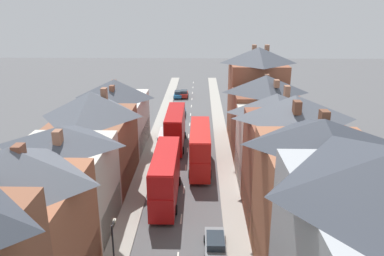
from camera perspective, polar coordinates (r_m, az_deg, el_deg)
The scene contains 15 objects.
pavement_left at distance 55.77m, azimuth -5.89°, elevation -2.48°, with size 2.20×104.00×0.14m, color #A8A399.
pavement_right at distance 55.46m, azimuth 4.64°, elevation -2.57°, with size 2.20×104.00×0.14m, color #A8A399.
centre_line_dashes at distance 53.54m, azimuth -0.71°, elevation -3.37°, with size 0.14×97.80×0.01m.
terrace_row_left at distance 33.19m, azimuth -20.14°, elevation -7.96°, with size 8.00×54.56×13.99m.
terrace_row_right at distance 32.88m, azimuth 16.13°, elevation -6.64°, with size 8.00×58.63×14.41m.
double_decker_bus_lead at distance 39.54m, azimuth -4.06°, elevation -7.22°, with size 2.74×10.80×5.30m.
double_decker_bus_mid_street at distance 46.90m, azimuth 1.23°, elevation -2.93°, with size 2.74×10.80×5.30m.
double_decker_bus_far_approaching at distance 54.16m, azimuth -2.58°, elevation 0.04°, with size 2.74×10.80×5.30m.
car_near_blue at distance 83.40m, azimuth -1.23°, elevation 5.24°, with size 1.90×4.17×1.66m.
car_near_silver at distance 83.25m, azimuth -2.13°, elevation 5.18°, with size 1.90×4.15×1.57m.
car_parked_left_a at distance 69.29m, azimuth -1.73°, elevation 2.48°, with size 1.90×3.99×1.68m.
car_parked_left_b at distance 32.75m, azimuth 3.56°, elevation -17.30°, with size 1.90×4.51×1.58m.
car_far_grey at distance 64.29m, azimuth -3.13°, elevation 1.19°, with size 1.90×4.49×1.69m.
delivery_van at distance 53.90m, azimuth -3.98°, elevation -1.75°, with size 2.20×5.20×2.41m.
street_lamp at distance 28.35m, azimuth -11.78°, elevation -18.04°, with size 0.20×1.12×5.50m.
Camera 1 is at (1.73, -13.67, 19.93)m, focal length 35.00 mm.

